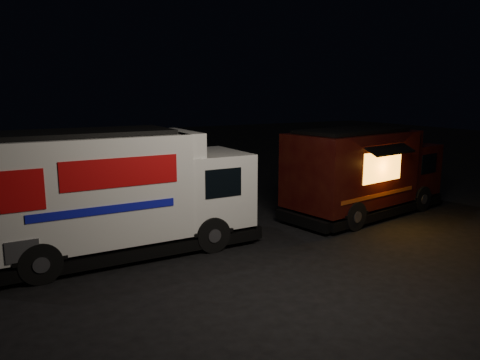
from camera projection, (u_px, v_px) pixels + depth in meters
ground at (254, 245)px, 12.82m from camera, size 80.00×80.00×0.00m
white_truck at (122, 192)px, 11.93m from camera, size 7.11×2.47×3.22m
red_truck at (366, 171)px, 15.83m from camera, size 6.61×3.33×2.94m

